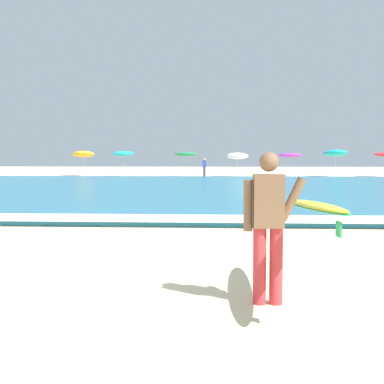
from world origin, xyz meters
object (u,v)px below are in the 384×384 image
at_px(surfer_with_board, 291,214).
at_px(beach_umbrella_4, 290,155).
at_px(beach_umbrella_5, 336,153).
at_px(beach_umbrella_2, 186,154).
at_px(beach_umbrella_1, 123,154).
at_px(beach_umbrella_0, 83,154).
at_px(beach_umbrella_3, 238,156).
at_px(beachgoer_near_row_left, 204,167).

xyz_separation_m(surfer_with_board, beach_umbrella_4, (5.55, 38.56, 0.82)).
xyz_separation_m(beach_umbrella_4, beach_umbrella_5, (3.74, -0.99, 0.18)).
bearing_deg(beach_umbrella_2, beach_umbrella_1, -179.42).
height_order(beach_umbrella_0, beach_umbrella_2, beach_umbrella_0).
relative_size(beach_umbrella_0, beach_umbrella_4, 1.07).
bearing_deg(beach_umbrella_4, beach_umbrella_0, -176.85).
distance_m(beach_umbrella_4, beach_umbrella_5, 3.87).
height_order(beach_umbrella_3, beach_umbrella_5, beach_umbrella_5).
xyz_separation_m(beach_umbrella_1, beachgoer_near_row_left, (7.04, -0.91, -1.14)).
bearing_deg(beach_umbrella_4, beach_umbrella_1, -171.75).
xyz_separation_m(beach_umbrella_0, beach_umbrella_5, (22.16, 0.02, 0.08)).
height_order(surfer_with_board, beachgoer_near_row_left, surfer_with_board).
distance_m(beach_umbrella_4, beachgoer_near_row_left, 8.22).
bearing_deg(beach_umbrella_5, beachgoer_near_row_left, -169.79).
bearing_deg(beach_umbrella_3, surfer_with_board, -91.23).
bearing_deg(surfer_with_board, beach_umbrella_2, 95.70).
bearing_deg(beach_umbrella_4, surfer_with_board, -98.19).
relative_size(surfer_with_board, beach_umbrella_2, 1.26).
bearing_deg(beach_umbrella_2, beach_umbrella_3, 4.67).
xyz_separation_m(beach_umbrella_0, beachgoer_near_row_left, (10.84, -2.01, -1.11)).
height_order(beach_umbrella_0, beach_umbrella_4, beach_umbrella_0).
bearing_deg(beach_umbrella_1, beach_umbrella_5, 3.51).
bearing_deg(beach_umbrella_5, surfer_with_board, -103.89).
bearing_deg(beach_umbrella_4, beach_umbrella_3, -160.33).
xyz_separation_m(beach_umbrella_0, beach_umbrella_3, (13.66, -0.69, -0.17)).
bearing_deg(beach_umbrella_1, beach_umbrella_3, 2.42).
xyz_separation_m(beach_umbrella_2, beachgoer_near_row_left, (1.62, -0.97, -1.09)).
xyz_separation_m(beach_umbrella_0, beach_umbrella_2, (9.22, -1.05, -0.02)).
bearing_deg(beach_umbrella_1, beach_umbrella_0, 163.83).
relative_size(beach_umbrella_0, beach_umbrella_3, 1.08).
distance_m(beach_umbrella_2, beach_umbrella_4, 9.42).
bearing_deg(beach_umbrella_0, beach_umbrella_4, 3.15).
relative_size(beach_umbrella_1, beach_umbrella_4, 1.05).
bearing_deg(beach_umbrella_4, beach_umbrella_5, -14.83).
xyz_separation_m(beach_umbrella_2, beach_umbrella_5, (12.93, 1.07, 0.10)).
relative_size(beach_umbrella_3, beachgoer_near_row_left, 1.35).
xyz_separation_m(beach_umbrella_2, beach_umbrella_3, (4.43, 0.36, -0.15)).
distance_m(beach_umbrella_0, beach_umbrella_3, 13.68).
height_order(beach_umbrella_1, beach_umbrella_2, beach_umbrella_1).
height_order(surfer_with_board, beach_umbrella_4, beach_umbrella_4).
relative_size(beach_umbrella_5, beachgoer_near_row_left, 1.53).
xyz_separation_m(surfer_with_board, beach_umbrella_0, (-12.87, 37.55, 0.92)).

